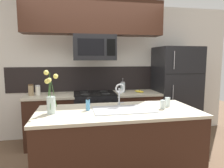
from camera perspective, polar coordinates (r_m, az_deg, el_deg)
name	(u,v)px	position (r m, az deg, el deg)	size (l,w,h in m)	color
ground_plane	(102,165)	(3.15, -2.99, -22.16)	(10.00, 10.00, 0.00)	brown
rear_partition	(107,71)	(4.07, -1.36, 3.74)	(5.20, 0.10, 2.60)	silver
splash_band	(93,79)	(3.98, -5.48, 1.47)	(3.25, 0.01, 0.48)	black
back_counter_left	(51,120)	(3.81, -17.04, -9.74)	(0.86, 0.65, 0.91)	#381E14
back_counter_right	(136,115)	(3.96, 6.80, -8.82)	(0.86, 0.65, 0.91)	#381E14
stove_range	(95,117)	(3.80, -4.90, -9.39)	(0.76, 0.64, 0.93)	black
microwave	(94,48)	(3.63, -5.08, 10.26)	(0.74, 0.40, 0.44)	black
upper_cabinet_band	(94,17)	(3.66, -5.08, 18.46)	(2.42, 0.34, 0.60)	#381E14
refrigerator	(175,92)	(4.20, 17.56, -2.17)	(0.81, 0.74, 1.77)	black
storage_jar_tall	(31,90)	(3.73, -22.15, -1.58)	(0.09, 0.09, 0.20)	#997F5B
storage_jar_medium	(38,90)	(3.73, -20.42, -1.69)	(0.08, 0.08, 0.18)	silver
banana_bunch	(139,91)	(3.81, 7.84, -2.12)	(0.19, 0.12, 0.08)	yellow
french_press	(123,87)	(3.83, 3.08, -0.85)	(0.09, 0.09, 0.27)	silver
island_counter	(118,145)	(2.66, 1.72, -16.93)	(2.01, 0.90, 0.91)	#381E14
kitchen_sink	(124,115)	(2.55, 3.33, -8.84)	(0.76, 0.44, 0.16)	#ADAFB5
sink_faucet	(120,91)	(2.70, 2.26, -2.13)	(0.14, 0.14, 0.31)	#B7BABF
dish_soap_bottle	(88,105)	(2.50, -6.90, -5.94)	(0.06, 0.05, 0.16)	#4C93C6
drinking_glass	(163,104)	(2.64, 14.34, -5.67)	(0.07, 0.07, 0.11)	silver
spare_glass	(168,102)	(2.79, 15.58, -4.95)	(0.07, 0.07, 0.12)	silver
flower_vase	(51,100)	(2.43, -17.07, -4.29)	(0.16, 0.18, 0.51)	silver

